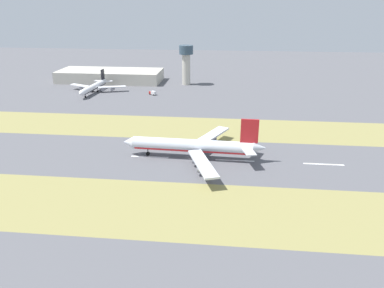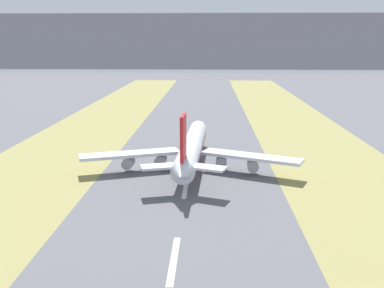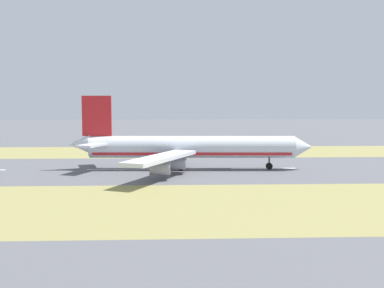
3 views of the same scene
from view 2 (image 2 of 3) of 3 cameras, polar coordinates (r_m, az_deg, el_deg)
name	(u,v)px [view 2 (image 2 of 3)]	position (r m, az deg, el deg)	size (l,w,h in m)	color
ground_plane	(189,166)	(138.16, -0.36, -2.75)	(800.00, 800.00, 0.00)	#56565B
grass_median_west	(45,164)	(147.15, -18.17, -2.43)	(40.00, 600.00, 0.01)	olive
grass_median_east	(337,167)	(143.44, 17.93, -2.80)	(40.00, 600.00, 0.01)	olive
centreline_dash_near	(174,260)	(81.45, -2.34, -14.47)	(1.20, 18.00, 0.01)	silver
centreline_dash_mid	(186,187)	(118.29, -0.81, -5.49)	(1.20, 18.00, 0.01)	silver
centreline_dash_far	(192,151)	(156.69, -0.05, -0.84)	(1.20, 18.00, 0.01)	silver
airplane_main_jet	(191,149)	(133.97, -0.07, -0.59)	(64.08, 67.18, 20.20)	silver
mountain_ridge	(205,42)	(652.83, 1.72, 12.88)	(800.00, 120.00, 71.28)	gray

